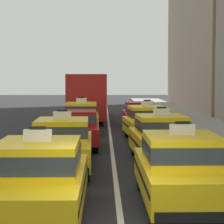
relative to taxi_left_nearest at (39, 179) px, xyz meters
The scene contains 11 objects.
lane_stripe_left_right 18.36m from the taxi_left_nearest, 84.83° to the left, with size 0.14×80.00×0.01m, color silver.
sidewalk_curb 15.14m from the taxi_left_nearest, 61.33° to the left, with size 4.00×90.00×0.15m, color gray.
taxi_left_nearest is the anchor object (origin of this frame).
taxi_left_second 5.21m from the taxi_left_nearest, 89.80° to the left, with size 1.92×4.60×1.96m.
sedan_left_third 10.24m from the taxi_left_nearest, 88.83° to the left, with size 1.91×4.36×1.58m.
taxi_left_fourth 15.59m from the taxi_left_nearest, 89.54° to the left, with size 1.92×4.60×1.96m.
bus_left_fifth 24.27m from the taxi_left_nearest, 90.14° to the left, with size 3.15×11.33×3.22m.
taxi_right_nearest 3.23m from the taxi_left_nearest, 18.93° to the left, with size 1.84×4.57×1.96m.
taxi_right_second 7.40m from the taxi_left_nearest, 63.58° to the left, with size 1.99×4.63×1.96m.
taxi_right_third 12.66m from the taxi_left_nearest, 74.76° to the left, with size 2.11×4.67×1.96m.
sedan_right_fourth 18.31m from the taxi_left_nearest, 79.30° to the left, with size 1.80×4.32×1.58m.
Camera 1 is at (-0.35, -7.51, 2.88)m, focal length 74.18 mm.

